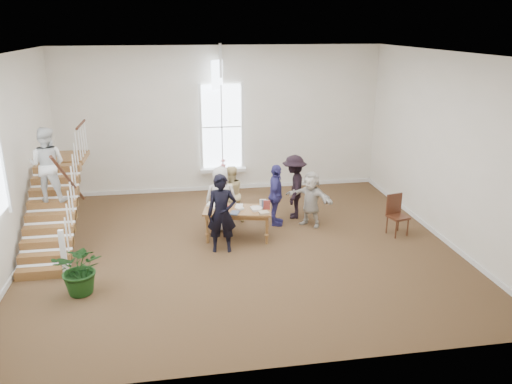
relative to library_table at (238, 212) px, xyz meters
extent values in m
plane|color=#4C361E|center=(0.02, -0.53, -0.69)|extent=(10.00, 10.00, 0.00)
plane|color=silver|center=(0.02, 3.97, 1.56)|extent=(10.00, 0.00, 10.00)
plane|color=silver|center=(0.02, -5.03, 1.56)|extent=(10.00, 0.00, 10.00)
plane|color=silver|center=(-4.98, -0.53, 1.56)|extent=(0.00, 9.00, 9.00)
plane|color=silver|center=(5.02, -0.53, 1.56)|extent=(0.00, 9.00, 9.00)
plane|color=white|center=(0.02, -0.53, 3.81)|extent=(10.00, 10.00, 0.00)
cube|color=white|center=(0.02, 3.79, 0.01)|extent=(1.45, 0.28, 0.10)
plane|color=white|center=(0.02, 3.91, 1.36)|extent=(2.60, 0.00, 2.60)
plane|color=white|center=(0.02, 3.91, 2.96)|extent=(0.60, 0.60, 0.85)
cube|color=white|center=(0.02, 3.94, -0.63)|extent=(10.00, 0.04, 0.12)
imported|color=pink|center=(0.02, 3.76, 0.21)|extent=(0.17, 0.17, 0.30)
cube|color=brown|center=(-4.33, -1.33, -0.59)|extent=(1.10, 0.30, 0.20)
cube|color=brown|center=(-4.33, -1.03, -0.39)|extent=(1.10, 0.30, 0.20)
cube|color=brown|center=(-4.33, -0.73, -0.19)|extent=(1.10, 0.30, 0.20)
cube|color=brown|center=(-4.33, -0.43, 0.01)|extent=(1.10, 0.30, 0.20)
cube|color=brown|center=(-4.33, -0.13, 0.21)|extent=(1.10, 0.30, 0.20)
cube|color=brown|center=(-4.33, 0.17, 0.41)|extent=(1.10, 0.30, 0.20)
cube|color=brown|center=(-4.33, 0.47, 0.61)|extent=(1.10, 0.30, 0.20)
cube|color=brown|center=(-4.33, 0.77, 0.81)|extent=(1.10, 0.30, 0.20)
cube|color=brown|center=(-4.33, 1.07, 1.01)|extent=(1.10, 0.30, 0.20)
cube|color=brown|center=(-4.33, 1.97, 1.05)|extent=(1.10, 1.20, 0.12)
cube|color=white|center=(-3.84, -1.48, -0.14)|extent=(0.10, 0.10, 1.10)
cylinder|color=#3D1E10|center=(-3.83, -0.13, 1.06)|extent=(0.07, 2.74, 1.86)
imported|color=silver|center=(-4.33, 0.17, 1.37)|extent=(0.94, 0.79, 1.72)
cube|color=brown|center=(0.00, 0.00, 0.06)|extent=(1.78, 1.13, 0.05)
cube|color=brown|center=(0.00, 0.00, -0.02)|extent=(1.64, 0.99, 0.10)
cylinder|color=brown|center=(-0.78, -0.16, -0.33)|extent=(0.07, 0.07, 0.72)
cylinder|color=brown|center=(0.65, -0.45, -0.33)|extent=(0.07, 0.07, 0.72)
cylinder|color=brown|center=(-0.65, 0.45, -0.33)|extent=(0.07, 0.07, 0.72)
cylinder|color=brown|center=(0.77, 0.16, -0.33)|extent=(0.07, 0.07, 0.72)
cube|color=silver|center=(-0.61, 0.40, 0.10)|extent=(0.30, 0.33, 0.04)
cube|color=beige|center=(-0.44, 0.22, 0.10)|extent=(0.29, 0.31, 0.03)
cube|color=tan|center=(-0.60, 0.09, 0.11)|extent=(0.24, 0.24, 0.05)
cube|color=silver|center=(0.43, -0.13, 0.11)|extent=(0.25, 0.31, 0.06)
cube|color=#4C5972|center=(-0.39, 0.09, 0.09)|extent=(0.25, 0.22, 0.02)
cube|color=maroon|center=(-0.27, 0.12, 0.11)|extent=(0.26, 0.27, 0.05)
cube|color=white|center=(0.05, 0.15, 0.10)|extent=(0.24, 0.33, 0.03)
cube|color=#BFB299|center=(0.46, -0.02, 0.10)|extent=(0.23, 0.21, 0.04)
cube|color=silver|center=(0.05, 0.02, 0.11)|extent=(0.20, 0.28, 0.05)
cube|color=beige|center=(0.05, 0.08, 0.10)|extent=(0.19, 0.29, 0.03)
cube|color=tan|center=(0.58, -0.39, 0.11)|extent=(0.26, 0.24, 0.05)
cube|color=silver|center=(0.50, -0.11, 0.11)|extent=(0.27, 0.32, 0.05)
cube|color=#4C5972|center=(-0.11, -0.27, 0.10)|extent=(0.30, 0.34, 0.03)
imported|color=black|center=(-0.45, -0.65, 0.24)|extent=(0.72, 0.51, 1.87)
imported|color=beige|center=(-0.35, 0.60, 0.16)|extent=(0.89, 0.63, 1.71)
imported|color=beige|center=(-0.05, 1.10, 0.09)|extent=(0.92, 0.81, 1.57)
imported|color=navy|center=(1.10, 0.73, 0.14)|extent=(0.65, 1.04, 1.65)
imported|color=black|center=(1.70, 1.18, 0.19)|extent=(0.94, 1.27, 1.76)
imported|color=beige|center=(2.00, 0.53, 0.05)|extent=(1.30, 1.27, 1.49)
imported|color=#143912|center=(-3.38, -2.16, -0.15)|extent=(1.11, 1.01, 1.09)
cube|color=#3D1E10|center=(4.02, -0.44, -0.21)|extent=(0.54, 0.54, 0.05)
cube|color=#3D1E10|center=(3.97, -0.24, 0.08)|extent=(0.45, 0.15, 0.53)
cylinder|color=#3D1E10|center=(3.88, -0.66, -0.45)|extent=(0.04, 0.04, 0.47)
cylinder|color=#3D1E10|center=(4.24, -0.57, -0.45)|extent=(0.04, 0.04, 0.47)
cylinder|color=#3D1E10|center=(3.80, -0.30, -0.45)|extent=(0.04, 0.04, 0.47)
cylinder|color=#3D1E10|center=(4.15, -0.22, -0.45)|extent=(0.04, 0.04, 0.47)
camera|label=1|loc=(-1.41, -11.39, 4.42)|focal=35.00mm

